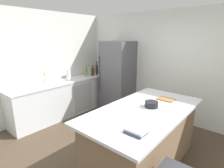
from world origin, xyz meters
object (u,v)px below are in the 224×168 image
object	(u,v)px
syrup_bottle	(92,72)
refrigerator	(118,76)
vinegar_bottle	(93,71)
cutting_board	(166,99)
paper_towel_roll	(68,75)
mixing_bowl	(151,104)
sink_faucet	(56,76)
flower_vase	(45,81)
cookbook_stack	(136,131)
gin_bottle	(89,72)
kitchen_island	(143,136)
soda_bottle	(98,69)
olive_oil_bottle	(85,72)
wine_bottle	(97,69)
hot_sauce_bottle	(97,71)

from	to	relation	value
syrup_bottle	refrigerator	bearing A→B (deg)	17.98
vinegar_bottle	cutting_board	world-z (taller)	vinegar_bottle
paper_towel_roll	syrup_bottle	world-z (taller)	paper_towel_roll
mixing_bowl	cutting_board	xyz separation A→B (m)	(0.03, 0.46, -0.03)
refrigerator	sink_faucet	xyz separation A→B (m)	(-0.88, -1.35, 0.12)
flower_vase	vinegar_bottle	size ratio (longest dim) A/B	1.12
sink_faucet	cookbook_stack	world-z (taller)	sink_faucet
refrigerator	gin_bottle	world-z (taller)	refrigerator
kitchen_island	syrup_bottle	size ratio (longest dim) A/B	7.28
syrup_bottle	cookbook_stack	distance (m)	3.35
vinegar_bottle	mixing_bowl	bearing A→B (deg)	-25.39
mixing_bowl	soda_bottle	bearing A→B (deg)	150.46
refrigerator	olive_oil_bottle	xyz separation A→B (m)	(-0.83, -0.43, 0.09)
kitchen_island	syrup_bottle	world-z (taller)	syrup_bottle
flower_vase	paper_towel_roll	xyz separation A→B (m)	(-0.01, 0.66, 0.03)
kitchen_island	sink_faucet	size ratio (longest dim) A/B	7.07
vinegar_bottle	cookbook_stack	bearing A→B (deg)	-35.93
cutting_board	refrigerator	bearing A→B (deg)	153.39
paper_towel_roll	refrigerator	bearing A→B (deg)	52.45
syrup_bottle	olive_oil_bottle	size ratio (longest dim) A/B	0.90
gin_bottle	refrigerator	bearing A→B (deg)	23.00
flower_vase	syrup_bottle	size ratio (longest dim) A/B	1.09
olive_oil_bottle	cutting_board	bearing A→B (deg)	-10.07
wine_bottle	syrup_bottle	xyz separation A→B (m)	(0.02, -0.20, -0.04)
mixing_bowl	gin_bottle	bearing A→B (deg)	158.26
sink_faucet	gin_bottle	distance (m)	1.02
sink_faucet	paper_towel_roll	world-z (taller)	paper_towel_roll
olive_oil_bottle	cutting_board	xyz separation A→B (m)	(2.61, -0.46, -0.09)
refrigerator	flower_vase	world-z (taller)	refrigerator
syrup_bottle	kitchen_island	bearing A→B (deg)	-27.00
sink_faucet	soda_bottle	world-z (taller)	soda_bottle
refrigerator	vinegar_bottle	world-z (taller)	refrigerator
gin_bottle	flower_vase	bearing A→B (deg)	-89.71
kitchen_island	mixing_bowl	size ratio (longest dim) A/B	10.16
paper_towel_roll	gin_bottle	size ratio (longest dim) A/B	1.01
sink_faucet	olive_oil_bottle	size ratio (longest dim) A/B	0.92
sink_faucet	kitchen_island	bearing A→B (deg)	-3.20
sink_faucet	olive_oil_bottle	xyz separation A→B (m)	(0.05, 0.92, -0.03)
cutting_board	syrup_bottle	bearing A→B (deg)	165.52
wine_bottle	olive_oil_bottle	world-z (taller)	wine_bottle
soda_bottle	hot_sauce_bottle	bearing A→B (deg)	-61.65
refrigerator	soda_bottle	distance (m)	0.90
hot_sauce_bottle	cutting_board	distance (m)	2.78
mixing_bowl	kitchen_island	bearing A→B (deg)	-103.96
flower_vase	syrup_bottle	bearing A→B (deg)	88.26
paper_towel_roll	olive_oil_bottle	bearing A→B (deg)	93.31
kitchen_island	syrup_bottle	xyz separation A→B (m)	(-2.46, 1.25, 0.55)
gin_bottle	olive_oil_bottle	distance (m)	0.10
soda_bottle	kitchen_island	bearing A→B (deg)	-32.17
syrup_bottle	flower_vase	bearing A→B (deg)	-91.74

